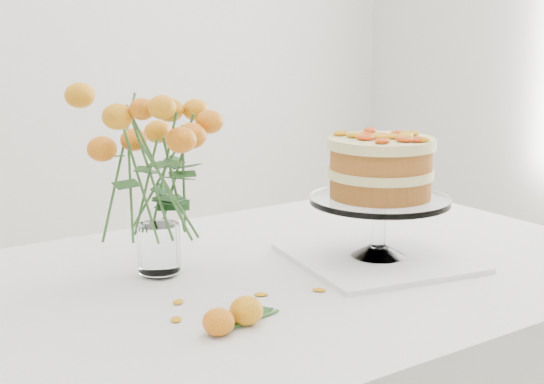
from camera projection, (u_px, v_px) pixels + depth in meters
The scene contains 12 objects.
table at pixel (284, 308), 1.52m from camera, with size 1.43×0.93×0.76m.
napkin at pixel (378, 258), 1.55m from camera, with size 0.33×0.33×0.01m, color white.
cake_stand at pixel (381, 174), 1.52m from camera, with size 0.28×0.28×0.25m.
rose_vase at pixel (156, 154), 1.41m from camera, with size 0.34×0.34×0.41m.
loose_rose_near at pixel (247, 311), 1.22m from camera, with size 0.10×0.06×0.05m.
loose_rose_far at pixel (219, 322), 1.18m from camera, with size 0.09×0.05×0.04m.
stray_petal_a at pixel (261, 295), 1.35m from camera, with size 0.03×0.02×0.00m, color orange.
stray_petal_b at pixel (319, 290), 1.37m from camera, with size 0.03×0.02×0.00m, color orange.
stray_petal_c at pixel (350, 292), 1.36m from camera, with size 0.03×0.02×0.00m, color orange.
stray_petal_d at pixel (178, 302), 1.32m from camera, with size 0.03×0.02×0.00m, color orange.
stray_petal_e at pixel (176, 320), 1.24m from camera, with size 0.03×0.02×0.00m, color orange.
stray_petal_f at pixel (421, 253), 1.60m from camera, with size 0.03×0.02×0.00m, color orange.
Camera 1 is at (-0.83, -1.17, 1.23)m, focal length 50.00 mm.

